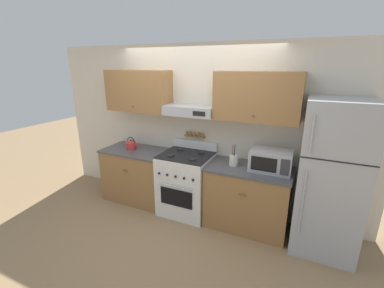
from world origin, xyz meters
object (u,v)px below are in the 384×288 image
stove_range (186,183)px  refrigerator (331,179)px  tea_kettle (131,144)px  microwave (271,161)px  utensil_crock (234,160)px

stove_range → refrigerator: size_ratio=0.58×
refrigerator → tea_kettle: (-2.96, 0.05, 0.03)m
stove_range → microwave: bearing=2.0°
stove_range → utensil_crock: bearing=1.9°
microwave → stove_range: bearing=-178.0°
tea_kettle → microwave: (2.25, 0.02, 0.07)m
refrigerator → microwave: (-0.71, 0.07, 0.09)m
tea_kettle → microwave: bearing=0.5°
tea_kettle → microwave: 2.25m
microwave → refrigerator: bearing=-5.3°
utensil_crock → stove_range: bearing=-178.1°
stove_range → utensil_crock: size_ratio=3.58×
tea_kettle → utensil_crock: 1.76m
refrigerator → tea_kettle: size_ratio=8.72×
microwave → utensil_crock: utensil_crock is taller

